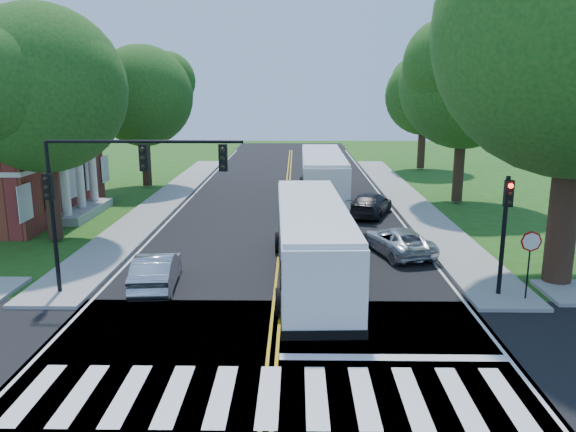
{
  "coord_description": "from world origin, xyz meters",
  "views": [
    {
      "loc": [
        0.68,
        -13.28,
        7.59
      ],
      "look_at": [
        0.34,
        9.44,
        2.4
      ],
      "focal_mm": 35.0,
      "sensor_mm": 36.0,
      "label": 1
    }
  ],
  "objects_px": {
    "signal_ne": "(505,220)",
    "dark_sedan": "(370,204)",
    "bus_lead": "(312,240)",
    "hatchback": "(156,271)",
    "suv": "(398,241)",
    "signal_nw": "(114,180)",
    "bus_follow": "(323,176)"
  },
  "relations": [
    {
      "from": "signal_ne",
      "to": "dark_sedan",
      "type": "bearing_deg",
      "value": 102.53
    },
    {
      "from": "bus_lead",
      "to": "dark_sedan",
      "type": "xyz_separation_m",
      "value": [
        3.85,
        11.78,
        -0.95
      ]
    },
    {
      "from": "dark_sedan",
      "to": "hatchback",
      "type": "bearing_deg",
      "value": 72.74
    },
    {
      "from": "signal_ne",
      "to": "suv",
      "type": "distance_m",
      "value": 6.64
    },
    {
      "from": "signal_ne",
      "to": "suv",
      "type": "height_order",
      "value": "signal_ne"
    },
    {
      "from": "suv",
      "to": "dark_sedan",
      "type": "relative_size",
      "value": 0.94
    },
    {
      "from": "signal_nw",
      "to": "suv",
      "type": "height_order",
      "value": "signal_nw"
    },
    {
      "from": "signal_nw",
      "to": "dark_sedan",
      "type": "distance_m",
      "value": 17.95
    },
    {
      "from": "signal_ne",
      "to": "bus_lead",
      "type": "distance_m",
      "value": 7.27
    },
    {
      "from": "bus_follow",
      "to": "suv",
      "type": "height_order",
      "value": "bus_follow"
    },
    {
      "from": "hatchback",
      "to": "suv",
      "type": "distance_m",
      "value": 11.18
    },
    {
      "from": "bus_follow",
      "to": "hatchback",
      "type": "xyz_separation_m",
      "value": [
        -7.19,
        -17.27,
        -1.04
      ]
    },
    {
      "from": "bus_lead",
      "to": "suv",
      "type": "height_order",
      "value": "bus_lead"
    },
    {
      "from": "signal_nw",
      "to": "signal_ne",
      "type": "bearing_deg",
      "value": 0.05
    },
    {
      "from": "bus_lead",
      "to": "bus_follow",
      "type": "height_order",
      "value": "bus_follow"
    },
    {
      "from": "signal_nw",
      "to": "suv",
      "type": "xyz_separation_m",
      "value": [
        11.26,
        5.58,
        -3.74
      ]
    },
    {
      "from": "suv",
      "to": "dark_sedan",
      "type": "distance_m",
      "value": 8.13
    },
    {
      "from": "signal_ne",
      "to": "bus_lead",
      "type": "relative_size",
      "value": 0.36
    },
    {
      "from": "bus_lead",
      "to": "suv",
      "type": "xyz_separation_m",
      "value": [
        4.1,
        3.66,
        -1.02
      ]
    },
    {
      "from": "signal_ne",
      "to": "bus_follow",
      "type": "bearing_deg",
      "value": 107.56
    },
    {
      "from": "bus_lead",
      "to": "suv",
      "type": "relative_size",
      "value": 2.68
    },
    {
      "from": "dark_sedan",
      "to": "signal_nw",
      "type": "bearing_deg",
      "value": 71.49
    },
    {
      "from": "signal_ne",
      "to": "bus_follow",
      "type": "xyz_separation_m",
      "value": [
        -5.73,
        18.11,
        -1.21
      ]
    },
    {
      "from": "suv",
      "to": "dark_sedan",
      "type": "height_order",
      "value": "dark_sedan"
    },
    {
      "from": "signal_nw",
      "to": "hatchback",
      "type": "xyz_separation_m",
      "value": [
        1.13,
        0.85,
        -3.67
      ]
    },
    {
      "from": "signal_nw",
      "to": "dark_sedan",
      "type": "bearing_deg",
      "value": 51.2
    },
    {
      "from": "bus_lead",
      "to": "signal_ne",
      "type": "bearing_deg",
      "value": 162.3
    },
    {
      "from": "signal_ne",
      "to": "dark_sedan",
      "type": "height_order",
      "value": "signal_ne"
    },
    {
      "from": "signal_nw",
      "to": "bus_follow",
      "type": "bearing_deg",
      "value": 65.33
    },
    {
      "from": "signal_nw",
      "to": "dark_sedan",
      "type": "relative_size",
      "value": 1.48
    },
    {
      "from": "signal_nw",
      "to": "signal_ne",
      "type": "relative_size",
      "value": 1.62
    },
    {
      "from": "bus_lead",
      "to": "suv",
      "type": "distance_m",
      "value": 5.59
    }
  ]
}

